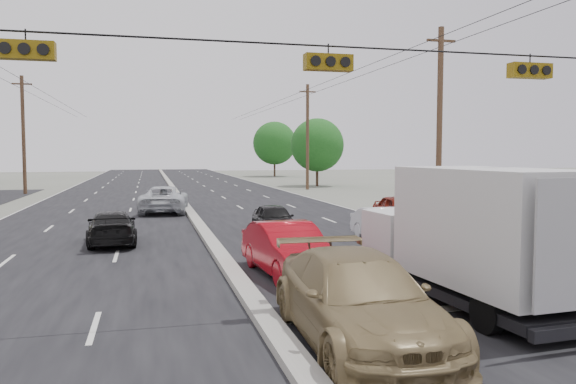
{
  "coord_description": "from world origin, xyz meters",
  "views": [
    {
      "loc": [
        -2.29,
        -11.63,
        3.52
      ],
      "look_at": [
        2.26,
        6.62,
        2.2
      ],
      "focal_mm": 35.0,
      "sensor_mm": 36.0,
      "label": 1
    }
  ],
  "objects_px": {
    "utility_pole_left_c": "(23,134)",
    "tree_right_far": "(275,143)",
    "tan_sedan": "(358,301)",
    "black_suv": "(555,268)",
    "queue_car_b": "(385,226)",
    "box_truck": "(471,235)",
    "queue_car_d": "(474,233)",
    "utility_pole_right_b": "(439,122)",
    "tree_right_mid": "(317,145)",
    "red_sedan": "(288,250)",
    "queue_car_a": "(274,220)",
    "utility_pole_right_c": "(308,136)",
    "oncoming_near": "(112,228)",
    "oncoming_far": "(164,199)",
    "queue_car_e": "(401,211)"
  },
  "relations": [
    {
      "from": "utility_pole_left_c",
      "to": "tree_right_far",
      "type": "bearing_deg",
      "value": 46.47
    },
    {
      "from": "tan_sedan",
      "to": "black_suv",
      "type": "bearing_deg",
      "value": 17.94
    },
    {
      "from": "queue_car_b",
      "to": "box_truck",
      "type": "bearing_deg",
      "value": -102.89
    },
    {
      "from": "tan_sedan",
      "to": "black_suv",
      "type": "distance_m",
      "value": 5.84
    },
    {
      "from": "tan_sedan",
      "to": "queue_car_d",
      "type": "distance_m",
      "value": 10.48
    },
    {
      "from": "utility_pole_right_b",
      "to": "tree_right_mid",
      "type": "xyz_separation_m",
      "value": [
        2.5,
        30.0,
        -0.77
      ]
    },
    {
      "from": "tan_sedan",
      "to": "red_sedan",
      "type": "xyz_separation_m",
      "value": [
        0.14,
        5.9,
        -0.07
      ]
    },
    {
      "from": "queue_car_d",
      "to": "tree_right_far",
      "type": "bearing_deg",
      "value": 83.82
    },
    {
      "from": "utility_pole_left_c",
      "to": "queue_car_a",
      "type": "distance_m",
      "value": 32.45
    },
    {
      "from": "utility_pole_right_c",
      "to": "oncoming_near",
      "type": "distance_m",
      "value": 33.69
    },
    {
      "from": "utility_pole_right_c",
      "to": "queue_car_a",
      "type": "relative_size",
      "value": 2.64
    },
    {
      "from": "box_truck",
      "to": "queue_car_b",
      "type": "xyz_separation_m",
      "value": [
        1.85,
        8.99,
        -0.97
      ]
    },
    {
      "from": "utility_pole_right_c",
      "to": "box_truck",
      "type": "distance_m",
      "value": 41.18
    },
    {
      "from": "utility_pole_right_b",
      "to": "oncoming_far",
      "type": "bearing_deg",
      "value": 153.17
    },
    {
      "from": "red_sedan",
      "to": "queue_car_d",
      "type": "xyz_separation_m",
      "value": [
        7.07,
        1.71,
        0.0
      ]
    },
    {
      "from": "utility_pole_right_b",
      "to": "oncoming_near",
      "type": "bearing_deg",
      "value": -165.44
    },
    {
      "from": "box_truck",
      "to": "red_sedan",
      "type": "bearing_deg",
      "value": 125.15
    },
    {
      "from": "tan_sedan",
      "to": "red_sedan",
      "type": "relative_size",
      "value": 1.23
    },
    {
      "from": "utility_pole_right_c",
      "to": "queue_car_d",
      "type": "xyz_separation_m",
      "value": [
        -3.89,
        -34.54,
        -4.36
      ]
    },
    {
      "from": "utility_pole_right_c",
      "to": "queue_car_a",
      "type": "height_order",
      "value": "utility_pole_right_c"
    },
    {
      "from": "tree_right_far",
      "to": "oncoming_far",
      "type": "xyz_separation_m",
      "value": [
        -17.4,
        -47.97,
        -4.18
      ]
    },
    {
      "from": "utility_pole_left_c",
      "to": "tree_right_mid",
      "type": "xyz_separation_m",
      "value": [
        27.5,
        5.0,
        -0.77
      ]
    },
    {
      "from": "queue_car_a",
      "to": "queue_car_b",
      "type": "bearing_deg",
      "value": -38.8
    },
    {
      "from": "tree_right_mid",
      "to": "tree_right_far",
      "type": "height_order",
      "value": "tree_right_far"
    },
    {
      "from": "tree_right_far",
      "to": "black_suv",
      "type": "relative_size",
      "value": 1.43
    },
    {
      "from": "tan_sedan",
      "to": "oncoming_near",
      "type": "relative_size",
      "value": 1.27
    },
    {
      "from": "tree_right_far",
      "to": "queue_car_a",
      "type": "height_order",
      "value": "tree_right_far"
    },
    {
      "from": "queue_car_d",
      "to": "oncoming_near",
      "type": "xyz_separation_m",
      "value": [
        -12.3,
        5.33,
        -0.11
      ]
    },
    {
      "from": "queue_car_a",
      "to": "queue_car_b",
      "type": "xyz_separation_m",
      "value": [
        3.77,
        -3.13,
        0.01
      ]
    },
    {
      "from": "tree_right_far",
      "to": "oncoming_far",
      "type": "distance_m",
      "value": 51.2
    },
    {
      "from": "queue_car_b",
      "to": "oncoming_far",
      "type": "bearing_deg",
      "value": 119.97
    },
    {
      "from": "tree_right_far",
      "to": "queue_car_d",
      "type": "height_order",
      "value": "tree_right_far"
    },
    {
      "from": "utility_pole_left_c",
      "to": "oncoming_near",
      "type": "bearing_deg",
      "value": -73.22
    },
    {
      "from": "queue_car_a",
      "to": "queue_car_d",
      "type": "bearing_deg",
      "value": -47.25
    },
    {
      "from": "oncoming_far",
      "to": "queue_car_a",
      "type": "bearing_deg",
      "value": 119.22
    },
    {
      "from": "tree_right_far",
      "to": "red_sedan",
      "type": "distance_m",
      "value": 67.93
    },
    {
      "from": "red_sedan",
      "to": "queue_car_a",
      "type": "bearing_deg",
      "value": 74.75
    },
    {
      "from": "utility_pole_right_c",
      "to": "queue_car_a",
      "type": "bearing_deg",
      "value": -108.75
    },
    {
      "from": "tree_right_mid",
      "to": "queue_car_d",
      "type": "bearing_deg",
      "value": -99.18
    },
    {
      "from": "box_truck",
      "to": "queue_car_b",
      "type": "relative_size",
      "value": 1.6
    },
    {
      "from": "queue_car_e",
      "to": "queue_car_a",
      "type": "bearing_deg",
      "value": -167.6
    },
    {
      "from": "oncoming_near",
      "to": "red_sedan",
      "type": "bearing_deg",
      "value": 123.45
    },
    {
      "from": "oncoming_far",
      "to": "tree_right_far",
      "type": "bearing_deg",
      "value": -103.68
    },
    {
      "from": "utility_pole_left_c",
      "to": "black_suv",
      "type": "xyz_separation_m",
      "value": [
        19.5,
        -40.48,
        -4.31
      ]
    },
    {
      "from": "box_truck",
      "to": "black_suv",
      "type": "distance_m",
      "value": 2.31
    },
    {
      "from": "utility_pole_right_c",
      "to": "utility_pole_right_b",
      "type": "bearing_deg",
      "value": -90.0
    },
    {
      "from": "tan_sedan",
      "to": "queue_car_b",
      "type": "height_order",
      "value": "tan_sedan"
    },
    {
      "from": "queue_car_e",
      "to": "oncoming_near",
      "type": "relative_size",
      "value": 0.99
    },
    {
      "from": "utility_pole_right_b",
      "to": "queue_car_e",
      "type": "bearing_deg",
      "value": -144.34
    },
    {
      "from": "tan_sedan",
      "to": "queue_car_b",
      "type": "distance_m",
      "value": 12.05
    }
  ]
}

